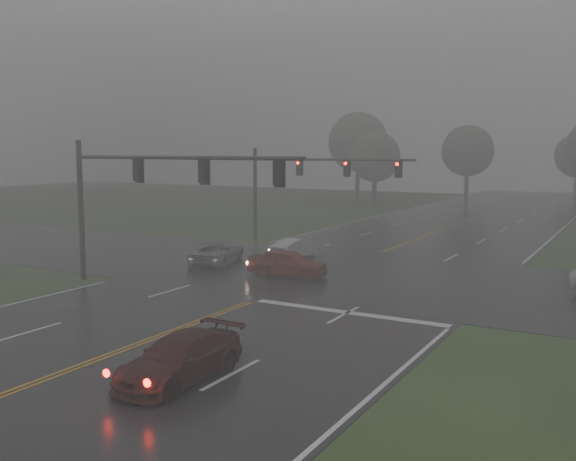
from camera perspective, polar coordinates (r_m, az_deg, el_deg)
The scene contains 12 objects.
main_road at distance 33.41m, azimuth 2.21°, elevation -4.31°, with size 18.00×160.00×0.02m, color black.
cross_street at distance 35.17m, azimuth 3.70°, elevation -3.74°, with size 120.00×14.00×0.02m, color black.
stop_bar at distance 26.59m, azimuth 5.33°, elevation -7.33°, with size 8.50×0.50×0.01m, color silver.
sedan_maroon at distance 19.30m, azimuth -9.54°, elevation -13.04°, with size 1.84×4.53×1.31m, color black.
sedan_red at distance 34.00m, azimuth -0.02°, elevation -4.11°, with size 1.70×4.23×1.44m, color maroon.
sedan_silver at distance 39.82m, azimuth 0.85°, elevation -2.45°, with size 1.30×3.73×1.23m, color #B0B3B8.
car_grey at distance 37.99m, azimuth -6.33°, elevation -2.96°, with size 2.16×4.68×1.30m, color slate.
signal_gantry_near at distance 31.38m, azimuth -13.01°, elevation 4.02°, with size 13.06×0.31×7.14m.
signal_gantry_far at distance 45.13m, azimuth 1.14°, elevation 4.80°, with size 12.27×0.35×6.82m.
tree_nw_a at distance 77.97m, azimuth 7.73°, elevation 6.50°, with size 6.08×6.08×8.93m.
tree_n_mid at distance 88.72m, azimuth 15.68°, elevation 6.83°, with size 6.81×6.81×10.00m.
tree_nw_b at distance 87.67m, azimuth 6.24°, elevation 7.82°, with size 8.03×8.03×11.79m.
Camera 1 is at (14.97, -9.13, 6.62)m, focal length 40.00 mm.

